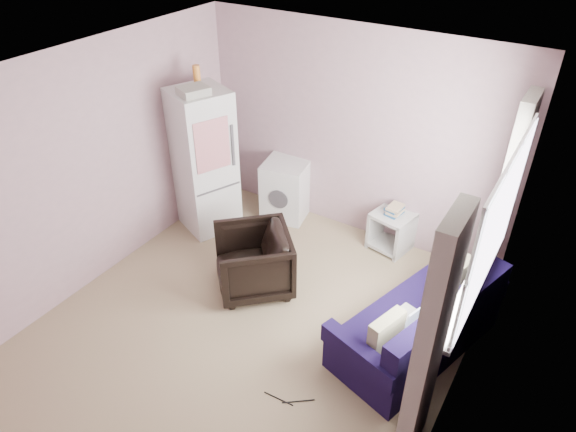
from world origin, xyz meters
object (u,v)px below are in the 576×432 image
at_px(fridge, 204,161).
at_px(sofa, 421,327).
at_px(armchair, 253,259).
at_px(side_table, 392,228).
at_px(washing_machine, 286,188).

xyz_separation_m(fridge, sofa, (2.99, -0.60, -0.62)).
distance_m(armchair, fridge, 1.46).
relative_size(fridge, sofa, 1.08).
height_order(fridge, sofa, fridge).
bearing_deg(armchair, side_table, 102.60).
bearing_deg(washing_machine, sofa, -40.86).
bearing_deg(fridge, washing_machine, 67.06).
height_order(washing_machine, side_table, washing_machine).
relative_size(washing_machine, side_table, 1.29).
relative_size(armchair, fridge, 0.38).
bearing_deg(armchair, sofa, 49.84).
height_order(fridge, side_table, fridge).
distance_m(armchair, washing_machine, 1.47).
height_order(armchair, side_table, armchair).
relative_size(washing_machine, sofa, 0.41).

